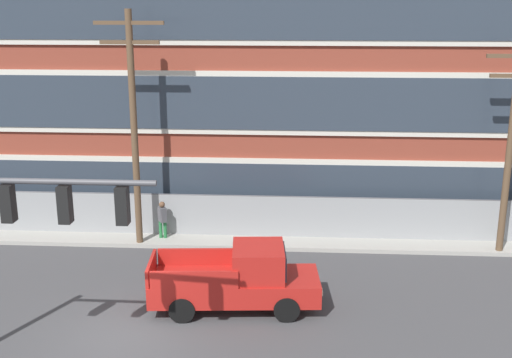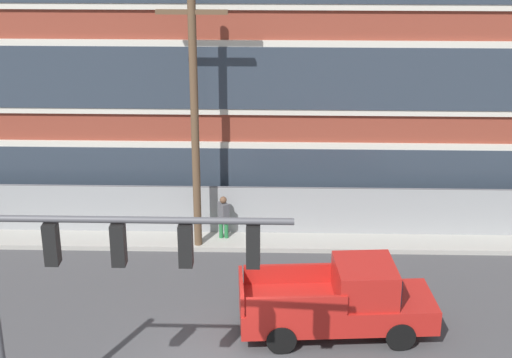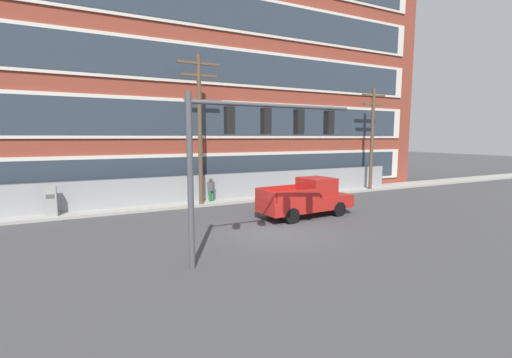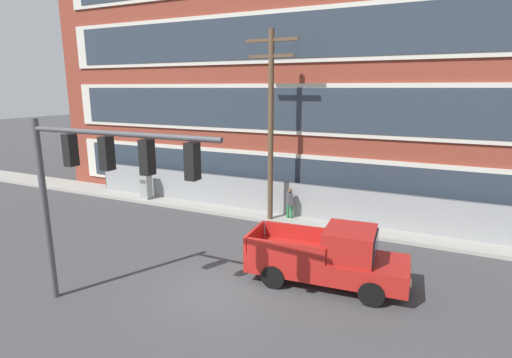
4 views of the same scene
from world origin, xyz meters
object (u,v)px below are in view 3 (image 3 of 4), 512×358
Objects in this scene: pickup_truck_red at (308,199)px; utility_pole_midblock at (372,135)px; utility_pole_near_corner at (200,124)px; electrical_cabinet at (51,202)px; traffic_signal_mast at (253,138)px; pedestrian_near_cabinet at (211,189)px.

utility_pole_midblock reaches higher than pickup_truck_red.
utility_pole_near_corner is at bearing -179.95° from utility_pole_midblock.
utility_pole_midblock is 22.44m from electrical_cabinet.
electrical_cabinet is (-7.03, 10.00, -3.39)m from traffic_signal_mast.
utility_pole_midblock is at bearing 0.05° from utility_pole_near_corner.
pickup_truck_red is (5.50, 4.58, -3.32)m from traffic_signal_mast.
traffic_signal_mast is 9.81m from utility_pole_near_corner.
pedestrian_near_cabinet is at bearing 33.10° from utility_pole_near_corner.
traffic_signal_mast is at bearing -54.90° from electrical_cabinet.
electrical_cabinet is at bearing 178.03° from utility_pole_near_corner.
traffic_signal_mast is 12.68m from electrical_cabinet.
utility_pole_midblock is (14.06, 0.01, -0.63)m from utility_pole_near_corner.
pickup_truck_red is 0.60× the size of utility_pole_near_corner.
utility_pole_midblock reaches higher than electrical_cabinet.
traffic_signal_mast is 7.89m from pickup_truck_red.
utility_pole_midblock is (15.13, 9.73, 0.17)m from traffic_signal_mast.
pedestrian_near_cabinet is (0.83, 0.54, -4.11)m from utility_pole_near_corner.
utility_pole_near_corner reaches higher than pickup_truck_red.
traffic_signal_mast is 3.58× the size of electrical_cabinet.
utility_pole_near_corner reaches higher than utility_pole_midblock.
pedestrian_near_cabinet is (-13.23, 0.53, -3.48)m from utility_pole_midblock.
electrical_cabinet is 1.06× the size of pedestrian_near_cabinet.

